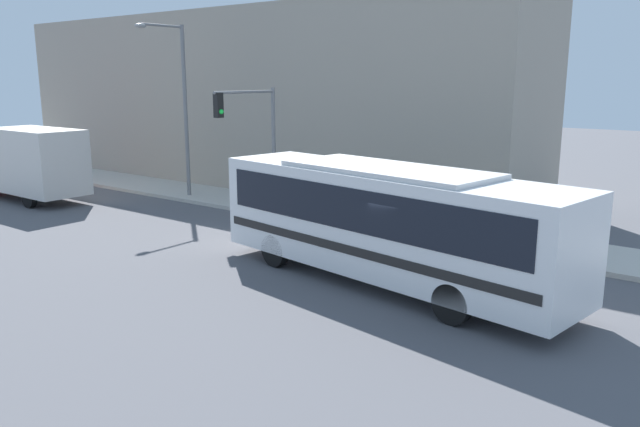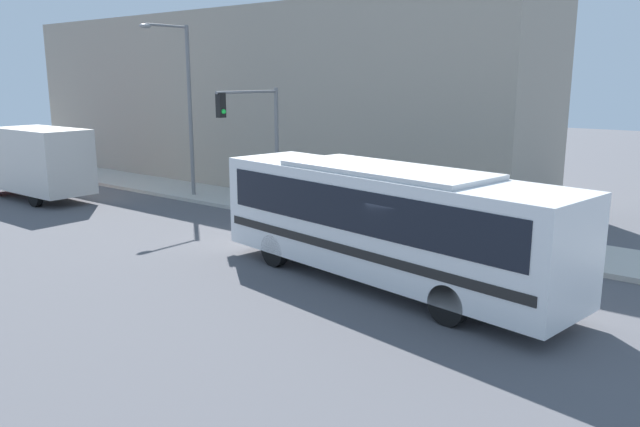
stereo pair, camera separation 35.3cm
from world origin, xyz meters
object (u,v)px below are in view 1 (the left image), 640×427
Objects in this scene: fire_hydrant at (352,214)px; street_lamp at (179,97)px; delivery_truck at (29,162)px; pedestrian_near_corner at (268,182)px; pedestrian_mid_block at (315,191)px; parking_meter at (260,188)px; traffic_light_pole at (254,128)px; city_bus at (386,217)px.

street_lamp is (-0.07, 9.39, 4.15)m from fire_hydrant.
pedestrian_near_corner is at bearing -58.35° from delivery_truck.
pedestrian_mid_block is (0.99, 2.50, 0.45)m from fire_hydrant.
delivery_truck is at bearing 113.56° from parking_meter.
parking_meter is at bearing -66.44° from delivery_truck.
delivery_truck is at bearing 107.52° from traffic_light_pole.
street_lamp is (4.78, 13.80, 2.82)m from city_bus.
delivery_truck reaches higher than city_bus.
pedestrian_mid_block reaches higher than fire_hydrant.
city_bus is 19.24m from delivery_truck.
delivery_truck is 5.32× the size of parking_meter.
fire_hydrant is at bearing -104.21° from pedestrian_near_corner.
fire_hydrant is 0.46× the size of pedestrian_mid_block.
city_bus is at bearing -130.19° from pedestrian_mid_block.
delivery_truck is 7.54m from street_lamp.
delivery_truck is 13.49m from pedestrian_mid_block.
delivery_truck reaches higher than fire_hydrant.
delivery_truck is 15.52m from fire_hydrant.
parking_meter is (1.01, 0.68, -2.57)m from traffic_light_pole.
street_lamp reaches higher than delivery_truck.
street_lamp reaches higher than pedestrian_near_corner.
street_lamp is at bearing 80.17° from traffic_light_pole.
traffic_light_pole reaches higher than city_bus.
city_bus reaches higher than pedestrian_mid_block.
pedestrian_mid_block is (1.06, -6.89, -3.70)m from street_lamp.
pedestrian_near_corner is at bearing -70.07° from street_lamp.
delivery_truck is 1.36× the size of traffic_light_pole.
fire_hydrant is 5.60m from pedestrian_near_corner.
parking_meter is 0.78× the size of pedestrian_mid_block.
city_bus is 9.09m from pedestrian_mid_block.
street_lamp reaches higher than city_bus.
pedestrian_near_corner is at bearing 66.35° from city_bus.
parking_meter is (4.85, 9.08, -0.83)m from city_bus.
city_bus is 9.40m from traffic_light_pole.
city_bus is 6.47× the size of pedestrian_near_corner.
fire_hydrant is 4.69m from parking_meter.
fire_hydrant is 0.44× the size of pedestrian_near_corner.
pedestrian_mid_block is at bearing 68.35° from fire_hydrant.
fire_hydrant is 2.73m from pedestrian_mid_block.
street_lamp is 5.60m from pedestrian_near_corner.
street_lamp is (4.36, -5.43, 2.90)m from delivery_truck.
parking_meter is 1.56m from pedestrian_near_corner.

